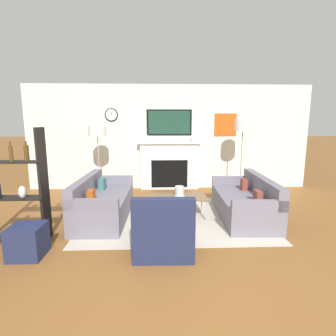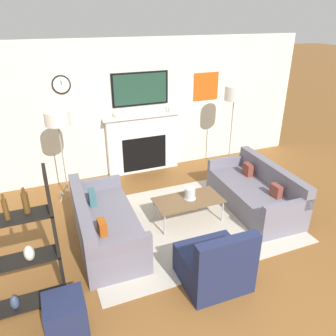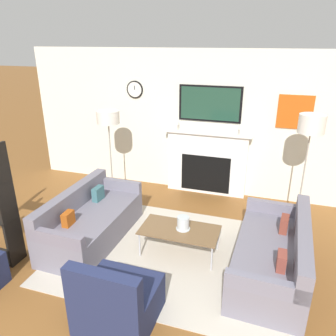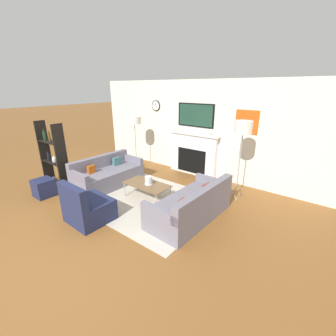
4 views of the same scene
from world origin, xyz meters
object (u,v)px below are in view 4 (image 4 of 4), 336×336
shelf_unit (53,157)px  hurricane_candle (149,181)px  couch_left (107,175)px  coffee_table (147,185)px  couch_right (192,206)px  floor_lamp_right (243,129)px  armchair (87,208)px  ottoman (44,188)px  floor_lamp_left (134,121)px

shelf_unit → hurricane_candle: bearing=19.5°
couch_left → coffee_table: size_ratio=1.67×
shelf_unit → couch_right: bearing=12.2°
hurricane_candle → couch_left: bearing=-176.8°
couch_left → shelf_unit: (-1.11, -0.81, 0.51)m
coffee_table → hurricane_candle: bearing=34.0°
floor_lamp_right → shelf_unit: bearing=-151.3°
armchair → hurricane_candle: armchair is taller
couch_right → ottoman: (-3.34, -1.34, -0.06)m
couch_right → coffee_table: size_ratio=1.75×
couch_right → hurricane_candle: size_ratio=9.66×
couch_left → ottoman: bearing=-117.7°
shelf_unit → couch_left: bearing=36.2°
couch_right → hurricane_candle: bearing=176.2°
floor_lamp_right → ottoman: bearing=-143.1°
armchair → floor_lamp_left: (-1.44, 2.75, 1.25)m
couch_right → floor_lamp_right: size_ratio=1.04×
hurricane_candle → ottoman: bearing=-146.1°
hurricane_candle → floor_lamp_left: size_ratio=0.12×
floor_lamp_left → ottoman: 3.09m
floor_lamp_right → shelf_unit: (-4.10, -2.24, -0.86)m
couch_left → hurricane_candle: couch_left is taller
coffee_table → hurricane_candle: hurricane_candle is taller
couch_left → couch_right: bearing=-0.1°
couch_left → armchair: size_ratio=2.15×
floor_lamp_right → shelf_unit: floor_lamp_right is taller
shelf_unit → ottoman: size_ratio=3.94×
floor_lamp_right → shelf_unit: size_ratio=1.08×
armchair → ottoman: size_ratio=1.98×
couch_right → coffee_table: (-1.26, 0.05, 0.10)m
hurricane_candle → floor_lamp_right: 2.39m
armchair → floor_lamp_left: floor_lamp_left is taller
couch_left → armchair: bearing=-50.7°
armchair → floor_lamp_left: 3.35m
ottoman → floor_lamp_left: bearing=82.9°
couch_left → couch_right: size_ratio=0.96×
couch_right → shelf_unit: 3.87m
couch_right → floor_lamp_left: bearing=154.5°
couch_right → floor_lamp_right: floor_lamp_right is taller
couch_right → couch_left: bearing=179.9°
floor_lamp_left → floor_lamp_right: (3.35, 0.00, 0.13)m
coffee_table → armchair: bearing=-101.9°
floor_lamp_left → ottoman: size_ratio=3.91×
shelf_unit → ottoman: (0.41, -0.53, -0.58)m
hurricane_candle → couch_right: bearing=-3.8°
couch_left → floor_lamp_left: (-0.36, 1.43, 1.24)m
shelf_unit → floor_lamp_right: bearing=28.7°
armchair → hurricane_candle: bearing=76.7°
couch_left → shelf_unit: shelf_unit is taller
coffee_table → ottoman: size_ratio=2.54×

